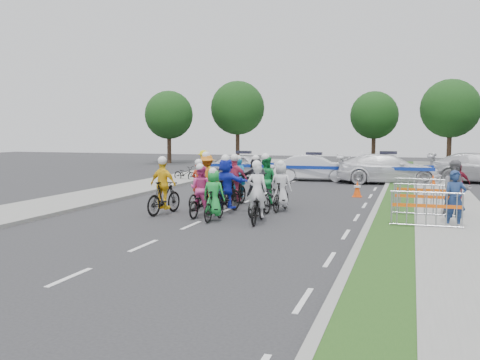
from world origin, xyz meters
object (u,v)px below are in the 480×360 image
(spectator_2, at_px, (458,183))
(tree_1, at_px, (450,109))
(police_car_1, at_px, (314,168))
(barrier_2, at_px, (423,194))
(rider_0, at_px, (257,202))
(cone_1, at_px, (433,181))
(police_car_2, at_px, (388,169))
(rider_12, at_px, (239,186))
(spectator_1, at_px, (456,190))
(rider_1, at_px, (214,200))
(rider_3, at_px, (164,192))
(spectator_0, at_px, (455,199))
(cone_0, at_px, (357,189))
(barrier_1, at_px, (425,201))
(barrier_0, at_px, (426,211))
(tree_0, at_px, (169,115))
(rider_6, at_px, (200,192))
(rider_2, at_px, (201,197))
(rider_4, at_px, (259,197))
(tree_4, at_px, (374,115))
(tree_3, at_px, (238,108))
(rider_5, at_px, (226,189))
(parked_bike, at_px, (185,174))
(rider_7, at_px, (281,191))
(rider_11, at_px, (256,183))
(marshal_hiviz, at_px, (204,165))
(rider_8, at_px, (266,188))
(police_car_0, at_px, (244,166))
(rider_10, at_px, (207,184))
(rider_9, at_px, (235,186))

(spectator_2, height_order, tree_1, tree_1)
(police_car_1, bearing_deg, barrier_2, -156.86)
(rider_0, distance_m, cone_1, 13.49)
(police_car_1, height_order, police_car_2, police_car_2)
(rider_12, relative_size, spectator_1, 1.00)
(rider_1, height_order, rider_3, rider_3)
(spectator_0, bearing_deg, rider_1, -176.17)
(barrier_2, height_order, cone_0, barrier_2)
(barrier_1, xyz_separation_m, tree_1, (2.30, 26.50, 3.98))
(barrier_0, bearing_deg, police_car_1, 111.89)
(barrier_1, bearing_deg, tree_0, 130.20)
(cone_1, bearing_deg, rider_6, -129.36)
(rider_2, bearing_deg, rider_12, -85.44)
(police_car_2, xyz_separation_m, cone_1, (2.24, -1.69, -0.45))
(rider_4, xyz_separation_m, tree_4, (1.52, 31.70, 3.53))
(rider_4, height_order, tree_3, tree_3)
(rider_0, xyz_separation_m, tree_0, (-15.76, 26.93, 3.54))
(spectator_1, bearing_deg, rider_3, -176.39)
(rider_5, height_order, parked_bike, rider_5)
(rider_2, bearing_deg, rider_7, -134.18)
(cone_0, bearing_deg, cone_1, 55.74)
(tree_4, bearing_deg, tree_1, -33.69)
(rider_6, distance_m, rider_11, 2.65)
(police_car_2, distance_m, tree_0, 23.29)
(cone_1, bearing_deg, rider_4, -117.76)
(rider_5, xyz_separation_m, parked_bike, (-6.13, 10.37, -0.42))
(rider_11, height_order, tree_0, tree_0)
(marshal_hiviz, distance_m, tree_0, 17.35)
(rider_8, relative_size, tree_4, 0.33)
(tree_4, bearing_deg, rider_12, -96.80)
(rider_8, bearing_deg, marshal_hiviz, -49.00)
(cone_1, distance_m, parked_bike, 13.24)
(police_car_0, relative_size, tree_3, 0.59)
(rider_5, height_order, spectator_0, rider_5)
(rider_10, relative_size, tree_0, 0.33)
(barrier_0, bearing_deg, spectator_2, 79.03)
(spectator_2, bearing_deg, parked_bike, 161.48)
(cone_0, bearing_deg, rider_11, -138.05)
(rider_2, xyz_separation_m, rider_8, (1.53, 2.55, 0.08))
(spectator_0, height_order, spectator_2, spectator_0)
(rider_9, bearing_deg, rider_0, 125.44)
(rider_0, relative_size, spectator_2, 1.28)
(rider_10, xyz_separation_m, cone_1, (8.54, 8.89, -0.45))
(spectator_1, xyz_separation_m, tree_0, (-21.63, 24.49, 3.23))
(rider_10, bearing_deg, rider_2, 111.47)
(marshal_hiviz, relative_size, cone_0, 2.47)
(rider_1, height_order, rider_4, rider_1)
(rider_9, height_order, barrier_0, rider_9)
(rider_5, xyz_separation_m, barrier_2, (6.51, 2.92, -0.29))
(police_car_1, xyz_separation_m, police_car_2, (4.10, -0.51, 0.06))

